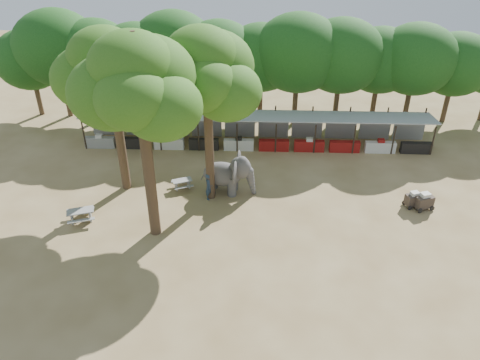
{
  "coord_description": "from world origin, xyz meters",
  "views": [
    {
      "loc": [
        -0.05,
        -20.33,
        17.57
      ],
      "look_at": [
        -1.0,
        5.0,
        2.0
      ],
      "focal_mm": 35.0,
      "sensor_mm": 36.0,
      "label": 1
    }
  ],
  "objects_px": {
    "cart_back": "(414,199)",
    "handler": "(209,186)",
    "yard_tree_center": "(137,86)",
    "elephant": "(229,174)",
    "yard_tree_back": "(204,74)",
    "cart_front": "(424,201)",
    "picnic_table_far": "(182,183)",
    "picnic_table_near": "(81,214)",
    "yard_tree_left": "(109,73)"
  },
  "relations": [
    {
      "from": "elephant",
      "to": "cart_front",
      "type": "height_order",
      "value": "elephant"
    },
    {
      "from": "yard_tree_back",
      "to": "handler",
      "type": "xyz_separation_m",
      "value": [
        0.05,
        -0.38,
        -7.59
      ]
    },
    {
      "from": "handler",
      "to": "picnic_table_far",
      "type": "bearing_deg",
      "value": 85.15
    },
    {
      "from": "picnic_table_near",
      "to": "picnic_table_far",
      "type": "relative_size",
      "value": 1.19
    },
    {
      "from": "yard_tree_left",
      "to": "handler",
      "type": "distance_m",
      "value": 9.54
    },
    {
      "from": "cart_back",
      "to": "handler",
      "type": "bearing_deg",
      "value": 160.24
    },
    {
      "from": "elephant",
      "to": "picnic_table_far",
      "type": "xyz_separation_m",
      "value": [
        -3.26,
        0.33,
        -0.98
      ]
    },
    {
      "from": "elephant",
      "to": "yard_tree_left",
      "type": "bearing_deg",
      "value": -176.67
    },
    {
      "from": "picnic_table_far",
      "to": "handler",
      "type": "bearing_deg",
      "value": -53.19
    },
    {
      "from": "elephant",
      "to": "handler",
      "type": "xyz_separation_m",
      "value": [
        -1.25,
        -0.88,
        -0.46
      ]
    },
    {
      "from": "picnic_table_near",
      "to": "cart_back",
      "type": "distance_m",
      "value": 21.33
    },
    {
      "from": "yard_tree_center",
      "to": "cart_front",
      "type": "xyz_separation_m",
      "value": [
        17.05,
        2.94,
        -8.61
      ]
    },
    {
      "from": "yard_tree_back",
      "to": "picnic_table_near",
      "type": "bearing_deg",
      "value": -157.32
    },
    {
      "from": "picnic_table_near",
      "to": "cart_back",
      "type": "relative_size",
      "value": 1.54
    },
    {
      "from": "picnic_table_near",
      "to": "picnic_table_far",
      "type": "height_order",
      "value": "picnic_table_near"
    },
    {
      "from": "yard_tree_center",
      "to": "picnic_table_near",
      "type": "xyz_separation_m",
      "value": [
        -4.72,
        0.77,
        -8.68
      ]
    },
    {
      "from": "yard_tree_center",
      "to": "elephant",
      "type": "relative_size",
      "value": 3.2
    },
    {
      "from": "yard_tree_back",
      "to": "cart_back",
      "type": "xyz_separation_m",
      "value": [
        13.47,
        -0.79,
        -8.0
      ]
    },
    {
      "from": "yard_tree_left",
      "to": "yard_tree_center",
      "type": "height_order",
      "value": "yard_tree_center"
    },
    {
      "from": "elephant",
      "to": "handler",
      "type": "relative_size",
      "value": 1.97
    },
    {
      "from": "yard_tree_left",
      "to": "cart_front",
      "type": "bearing_deg",
      "value": -5.88
    },
    {
      "from": "cart_front",
      "to": "cart_back",
      "type": "distance_m",
      "value": 0.64
    },
    {
      "from": "picnic_table_near",
      "to": "picnic_table_far",
      "type": "distance_m",
      "value": 7.06
    },
    {
      "from": "cart_front",
      "to": "cart_back",
      "type": "height_order",
      "value": "cart_front"
    },
    {
      "from": "yard_tree_center",
      "to": "cart_front",
      "type": "height_order",
      "value": "yard_tree_center"
    },
    {
      "from": "yard_tree_back",
      "to": "handler",
      "type": "height_order",
      "value": "yard_tree_back"
    },
    {
      "from": "yard_tree_back",
      "to": "yard_tree_center",
      "type": "bearing_deg",
      "value": -126.86
    },
    {
      "from": "yard_tree_center",
      "to": "handler",
      "type": "xyz_separation_m",
      "value": [
        3.05,
        3.63,
        -8.26
      ]
    },
    {
      "from": "cart_back",
      "to": "yard_tree_back",
      "type": "bearing_deg",
      "value": 158.65
    },
    {
      "from": "yard_tree_back",
      "to": "picnic_table_far",
      "type": "relative_size",
      "value": 6.73
    },
    {
      "from": "yard_tree_back",
      "to": "cart_front",
      "type": "xyz_separation_m",
      "value": [
        14.05,
        -1.07,
        -7.95
      ]
    },
    {
      "from": "yard_tree_back",
      "to": "picnic_table_near",
      "type": "xyz_separation_m",
      "value": [
        -7.72,
        -3.23,
        -8.01
      ]
    },
    {
      "from": "handler",
      "to": "picnic_table_far",
      "type": "xyz_separation_m",
      "value": [
        -2.01,
        1.2,
        -0.52
      ]
    },
    {
      "from": "handler",
      "to": "cart_front",
      "type": "relative_size",
      "value": 1.33
    },
    {
      "from": "picnic_table_near",
      "to": "cart_back",
      "type": "height_order",
      "value": "cart_back"
    },
    {
      "from": "yard_tree_center",
      "to": "elephant",
      "type": "bearing_deg",
      "value": 46.29
    },
    {
      "from": "handler",
      "to": "picnic_table_near",
      "type": "bearing_deg",
      "value": 136.29
    },
    {
      "from": "cart_front",
      "to": "elephant",
      "type": "bearing_deg",
      "value": 153.39
    },
    {
      "from": "yard_tree_left",
      "to": "picnic_table_near",
      "type": "height_order",
      "value": "yard_tree_left"
    },
    {
      "from": "elephant",
      "to": "cart_back",
      "type": "relative_size",
      "value": 2.88
    },
    {
      "from": "yard_tree_left",
      "to": "elephant",
      "type": "relative_size",
      "value": 2.93
    },
    {
      "from": "picnic_table_far",
      "to": "cart_back",
      "type": "relative_size",
      "value": 1.29
    },
    {
      "from": "yard_tree_left",
      "to": "yard_tree_back",
      "type": "height_order",
      "value": "yard_tree_back"
    },
    {
      "from": "handler",
      "to": "picnic_table_near",
      "type": "xyz_separation_m",
      "value": [
        -7.78,
        -2.85,
        -0.42
      ]
    },
    {
      "from": "handler",
      "to": "picnic_table_far",
      "type": "distance_m",
      "value": 2.4
    },
    {
      "from": "yard_tree_back",
      "to": "handler",
      "type": "relative_size",
      "value": 5.96
    },
    {
      "from": "yard_tree_center",
      "to": "picnic_table_near",
      "type": "relative_size",
      "value": 6.01
    },
    {
      "from": "handler",
      "to": "elephant",
      "type": "bearing_deg",
      "value": -28.83
    },
    {
      "from": "elephant",
      "to": "picnic_table_near",
      "type": "distance_m",
      "value": 9.81
    },
    {
      "from": "picnic_table_far",
      "to": "cart_front",
      "type": "relative_size",
      "value": 1.17
    }
  ]
}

